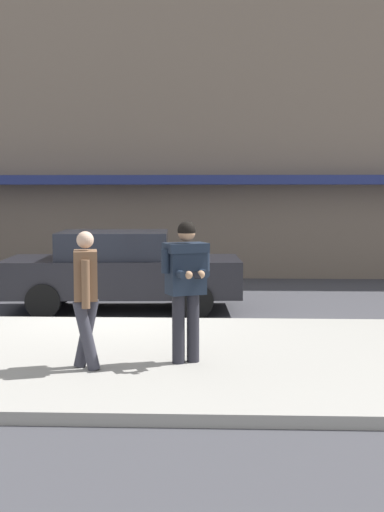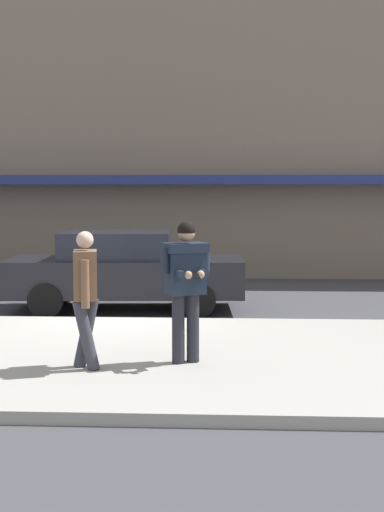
# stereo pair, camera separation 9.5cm
# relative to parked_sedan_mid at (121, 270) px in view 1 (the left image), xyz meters

# --- Properties ---
(ground_plane) EXTENTS (80.00, 80.00, 0.00)m
(ground_plane) POSITION_rel_parked_sedan_mid_xyz_m (-0.12, -1.36, -0.79)
(ground_plane) COLOR #3D3D42
(sidewalk) EXTENTS (32.00, 5.30, 0.14)m
(sidewalk) POSITION_rel_parked_sedan_mid_xyz_m (0.88, -4.21, -0.72)
(sidewalk) COLOR #99968E
(sidewalk) RESTS_ON ground
(curb_paint_line) EXTENTS (28.00, 0.12, 0.01)m
(curb_paint_line) POSITION_rel_parked_sedan_mid_xyz_m (0.88, -1.31, -0.79)
(curb_paint_line) COLOR silver
(curb_paint_line) RESTS_ON ground
(storefront_facade) EXTENTS (28.00, 4.70, 10.80)m
(storefront_facade) POSITION_rel_parked_sedan_mid_xyz_m (0.88, 7.13, 4.60)
(storefront_facade) COLOR #756656
(storefront_facade) RESTS_ON ground
(parked_sedan_mid) EXTENTS (4.60, 2.13, 1.54)m
(parked_sedan_mid) POSITION_rel_parked_sedan_mid_xyz_m (0.00, 0.00, 0.00)
(parked_sedan_mid) COLOR black
(parked_sedan_mid) RESTS_ON ground
(man_texting_on_phone) EXTENTS (0.62, 0.65, 1.81)m
(man_texting_on_phone) POSITION_rel_parked_sedan_mid_xyz_m (1.50, -4.75, 0.46)
(man_texting_on_phone) COLOR #23232B
(man_texting_on_phone) RESTS_ON sidewalk
(pedestrian_dark_coat) EXTENTS (0.38, 0.59, 1.70)m
(pedestrian_dark_coat) POSITION_rel_parked_sedan_mid_xyz_m (0.29, -5.10, 0.32)
(pedestrian_dark_coat) COLOR #33333D
(pedestrian_dark_coat) RESTS_ON sidewalk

